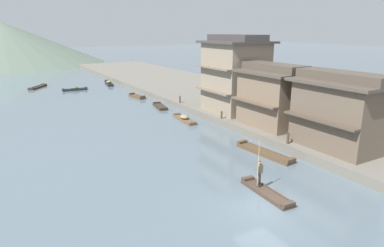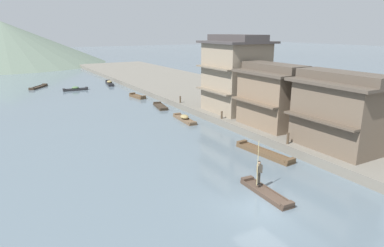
% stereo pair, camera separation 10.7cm
% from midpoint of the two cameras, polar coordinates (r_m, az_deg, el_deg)
% --- Properties ---
extents(ground_plane, '(400.00, 400.00, 0.00)m').
position_cam_midpoint_polar(ground_plane, '(21.19, 11.67, -13.24)').
color(ground_plane, slate).
extents(riverbank_right, '(18.00, 110.00, 0.75)m').
position_cam_midpoint_polar(riverbank_right, '(53.47, 3.93, 4.93)').
color(riverbank_right, '#6B665B').
rests_on(riverbank_right, ground).
extents(boat_foreground_poled, '(1.18, 4.33, 0.39)m').
position_cam_midpoint_polar(boat_foreground_poled, '(22.44, 12.30, -11.19)').
color(boat_foreground_poled, '#423328').
rests_on(boat_foreground_poled, ground).
extents(boatman_person, '(0.56, 0.30, 3.04)m').
position_cam_midpoint_polar(boatman_person, '(22.44, 11.23, -7.56)').
color(boatman_person, black).
rests_on(boatman_person, boat_foreground_poled).
extents(boat_moored_nearest, '(1.36, 4.84, 0.68)m').
position_cam_midpoint_polar(boat_moored_nearest, '(39.00, -1.18, 0.81)').
color(boat_moored_nearest, brown).
rests_on(boat_moored_nearest, ground).
extents(boat_moored_second, '(4.13, 1.09, 0.69)m').
position_cam_midpoint_polar(boat_moored_second, '(61.87, -18.77, 5.45)').
color(boat_moored_second, '#232326').
rests_on(boat_moored_second, ground).
extents(boat_moored_third, '(1.86, 4.23, 0.39)m').
position_cam_midpoint_polar(boat_moored_third, '(45.84, -5.20, 2.83)').
color(boat_moored_third, '#33281E').
rests_on(boat_moored_third, ground).
extents(boat_moored_far, '(1.86, 5.58, 0.77)m').
position_cam_midpoint_polar(boat_moored_far, '(66.92, -13.52, 6.55)').
color(boat_moored_far, '#232326').
rests_on(boat_moored_far, ground).
extents(boat_midriver_drifting, '(1.57, 5.79, 0.48)m').
position_cam_midpoint_polar(boat_midriver_drifting, '(29.15, 12.01, -4.79)').
color(boat_midriver_drifting, brown).
rests_on(boat_midriver_drifting, ground).
extents(boat_midriver_upstream, '(1.51, 3.66, 0.54)m').
position_cam_midpoint_polar(boat_midriver_upstream, '(52.93, -9.01, 4.46)').
color(boat_midriver_upstream, brown).
rests_on(boat_midriver_upstream, ground).
extents(boat_upstream_distant, '(3.60, 4.62, 0.41)m').
position_cam_midpoint_polar(boat_upstream_distant, '(67.08, -24.14, 5.55)').
color(boat_upstream_distant, '#33281E').
rests_on(boat_upstream_distant, ground).
extents(house_waterfront_nearest, '(5.20, 7.50, 6.14)m').
position_cam_midpoint_polar(house_waterfront_nearest, '(29.54, 23.41, 1.82)').
color(house_waterfront_nearest, brown).
rests_on(house_waterfront_nearest, riverbank_right).
extents(house_waterfront_second, '(5.19, 6.97, 6.14)m').
position_cam_midpoint_polar(house_waterfront_second, '(34.53, 13.29, 4.49)').
color(house_waterfront_second, '#75604C').
rests_on(house_waterfront_second, riverbank_right).
extents(house_waterfront_tall, '(6.70, 7.11, 8.74)m').
position_cam_midpoint_polar(house_waterfront_tall, '(40.13, 7.33, 8.12)').
color(house_waterfront_tall, gray).
rests_on(house_waterfront_tall, riverbank_right).
extents(mooring_post_dock_near, '(0.20, 0.20, 0.96)m').
position_cam_midpoint_polar(mooring_post_dock_near, '(29.82, 15.76, -2.39)').
color(mooring_post_dock_near, '#473828').
rests_on(mooring_post_dock_near, riverbank_right).
extents(mooring_post_dock_mid, '(0.20, 0.20, 0.82)m').
position_cam_midpoint_polar(mooring_post_dock_mid, '(36.99, 5.04, 1.44)').
color(mooring_post_dock_mid, '#473828').
rests_on(mooring_post_dock_mid, riverbank_right).
extents(mooring_post_dock_far, '(0.20, 0.20, 0.90)m').
position_cam_midpoint_polar(mooring_post_dock_far, '(44.94, -1.91, 4.03)').
color(mooring_post_dock_far, '#473828').
rests_on(mooring_post_dock_far, riverbank_right).
extents(hill_far_west, '(58.73, 58.73, 12.44)m').
position_cam_midpoint_polar(hill_far_west, '(118.80, -28.89, 11.68)').
color(hill_far_west, '#5B6B5B').
rests_on(hill_far_west, ground).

